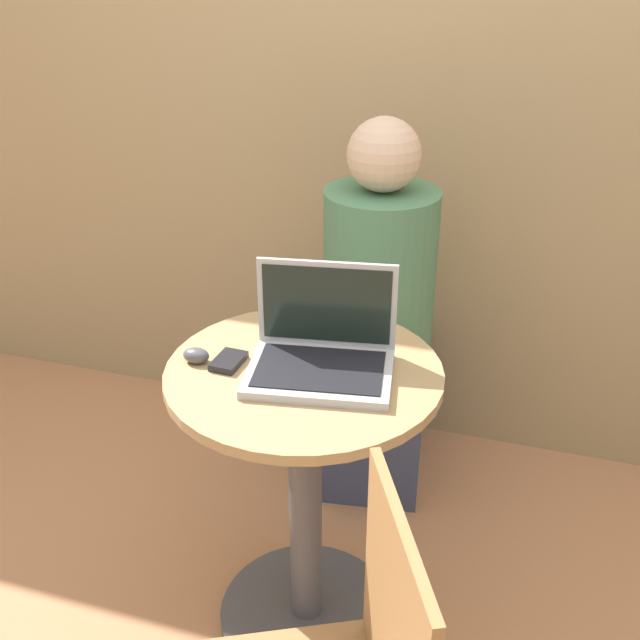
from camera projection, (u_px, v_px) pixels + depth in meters
name	position (u px, v px, depth m)	size (l,w,h in m)	color
ground_plane	(307.00, 613.00, 2.00)	(12.00, 12.00, 0.00)	tan
back_wall	(403.00, 53.00, 2.20)	(7.00, 0.05, 2.60)	tan
round_table	(305.00, 469.00, 1.78)	(0.62, 0.62, 0.77)	#4C4C51
laptop	(322.00, 350.00, 1.63)	(0.34, 0.28, 0.22)	#B7B7BC
cell_phone	(229.00, 361.00, 1.66)	(0.06, 0.09, 0.02)	black
computer_mouse	(196.00, 355.00, 1.67)	(0.06, 0.04, 0.03)	#4C4C51
person_seated	(378.00, 343.00, 2.28)	(0.36, 0.51, 1.20)	#3D4766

